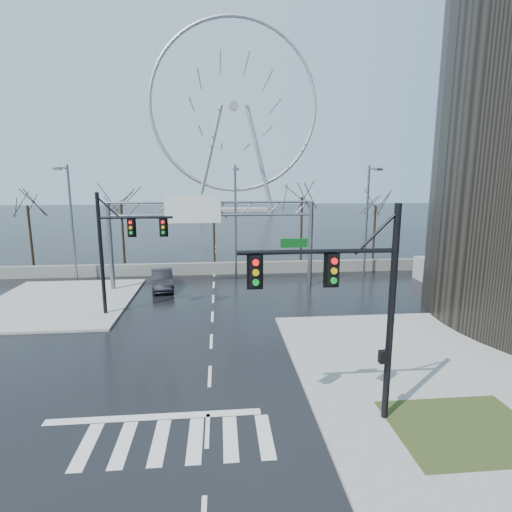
{
  "coord_description": "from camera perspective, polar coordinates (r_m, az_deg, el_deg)",
  "views": [
    {
      "loc": [
        0.54,
        -16.86,
        8.76
      ],
      "look_at": [
        2.84,
        7.87,
        4.0
      ],
      "focal_mm": 28.0,
      "sensor_mm": 36.0,
      "label": 1
    }
  ],
  "objects": [
    {
      "name": "signal_mast_near",
      "position": [
        14.16,
        13.93,
        -5.42
      ],
      "size": [
        5.52,
        0.41,
        8.0
      ],
      "color": "black",
      "rests_on": "ground"
    },
    {
      "name": "signal_mast_far",
      "position": [
        26.89,
        -19.05,
        1.86
      ],
      "size": [
        4.72,
        0.41,
        8.0
      ],
      "color": "black",
      "rests_on": "ground"
    },
    {
      "name": "sidewalk_far",
      "position": [
        32.27,
        -26.18,
        -5.91
      ],
      "size": [
        10.0,
        12.0,
        0.15
      ],
      "primitive_type": "cube",
      "color": "gray",
      "rests_on": "ground"
    },
    {
      "name": "streetlight_mid",
      "position": [
        35.17,
        -2.93,
        6.15
      ],
      "size": [
        0.5,
        2.55,
        10.0
      ],
      "color": "slate",
      "rests_on": "ground"
    },
    {
      "name": "tree_center",
      "position": [
        41.52,
        -6.07,
        5.84
      ],
      "size": [
        3.25,
        3.25,
        6.5
      ],
      "color": "black",
      "rests_on": "ground"
    },
    {
      "name": "ferris_wheel",
      "position": [
        113.28,
        -3.18,
        19.67
      ],
      "size": [
        45.0,
        6.0,
        50.91
      ],
      "color": "gray",
      "rests_on": "ground"
    },
    {
      "name": "tree_far_left",
      "position": [
        44.98,
        -29.78,
        5.37
      ],
      "size": [
        3.5,
        3.5,
        7.0
      ],
      "color": "black",
      "rests_on": "ground"
    },
    {
      "name": "tree_right",
      "position": [
        41.31,
        6.57,
        7.26
      ],
      "size": [
        3.9,
        3.9,
        7.8
      ],
      "color": "black",
      "rests_on": "ground"
    },
    {
      "name": "streetlight_left",
      "position": [
        37.31,
        -25.06,
        5.42
      ],
      "size": [
        0.5,
        2.55,
        10.0
      ],
      "color": "slate",
      "rests_on": "ground"
    },
    {
      "name": "car",
      "position": [
        33.38,
        -13.26,
        -3.27
      ],
      "size": [
        2.41,
        4.94,
        1.56
      ],
      "primitive_type": "imported",
      "rotation": [
        0.0,
        0.0,
        0.17
      ],
      "color": "black",
      "rests_on": "ground"
    },
    {
      "name": "barrier_wall",
      "position": [
        37.76,
        -6.01,
        -1.76
      ],
      "size": [
        52.0,
        0.5,
        1.1
      ],
      "primitive_type": "cube",
      "color": "slate",
      "rests_on": "ground"
    },
    {
      "name": "grass_strip",
      "position": [
        16.92,
        27.64,
        -21.07
      ],
      "size": [
        5.0,
        4.0,
        0.02
      ],
      "primitive_type": "cube",
      "color": "#303917",
      "rests_on": "sidewalk_near"
    },
    {
      "name": "ground",
      "position": [
        19.01,
        -6.62,
        -16.68
      ],
      "size": [
        260.0,
        260.0,
        0.0
      ],
      "primitive_type": "plane",
      "color": "black",
      "rests_on": "ground"
    },
    {
      "name": "sign_gantry",
      "position": [
        32.03,
        -6.94,
        4.36
      ],
      "size": [
        16.36,
        0.4,
        7.6
      ],
      "color": "slate",
      "rests_on": "ground"
    },
    {
      "name": "sidewalk_right_ext",
      "position": [
        22.81,
        20.13,
        -12.22
      ],
      "size": [
        12.0,
        10.0,
        0.15
      ],
      "primitive_type": "cube",
      "color": "gray",
      "rests_on": "ground"
    },
    {
      "name": "tree_far_right",
      "position": [
        44.17,
        16.68,
        6.06
      ],
      "size": [
        3.4,
        3.4,
        6.8
      ],
      "color": "black",
      "rests_on": "ground"
    },
    {
      "name": "tree_left",
      "position": [
        41.56,
        -18.69,
        6.45
      ],
      "size": [
        3.75,
        3.75,
        7.5
      ],
      "color": "black",
      "rests_on": "ground"
    },
    {
      "name": "streetlight_right",
      "position": [
        37.63,
        15.76,
        6.07
      ],
      "size": [
        0.5,
        2.55,
        10.0
      ],
      "color": "slate",
      "rests_on": "ground"
    }
  ]
}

